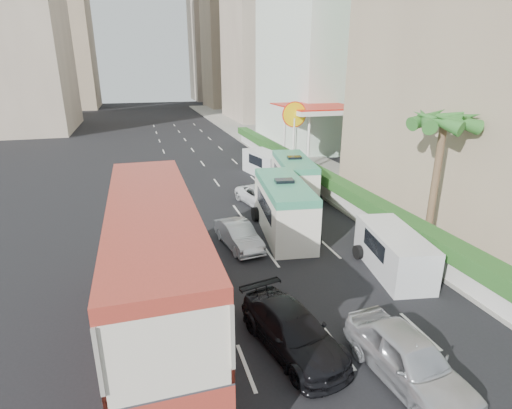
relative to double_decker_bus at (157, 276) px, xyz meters
name	(u,v)px	position (x,y,z in m)	size (l,w,h in m)	color
ground_plane	(323,313)	(6.00, 0.00, -2.53)	(200.00, 200.00, 0.00)	black
double_decker_bus	(157,276)	(0.00, 0.00, 0.00)	(2.50, 11.00, 5.06)	#AB3628
car_silver_lane_a	(239,246)	(4.35, 6.68, -2.53)	(1.37, 3.92, 1.29)	silver
car_silver_lane_b	(405,380)	(6.85, -3.86, -2.53)	(1.84, 4.57, 1.56)	silver
car_black	(292,348)	(4.11, -1.53, -2.53)	(1.93, 4.74, 1.38)	black
van_asset	(261,205)	(7.43, 12.68, -2.53)	(2.07, 4.50, 1.25)	silver
minibus_near	(284,208)	(7.22, 7.79, -1.05)	(2.22, 6.67, 2.96)	silver
minibus_far	(294,178)	(10.15, 13.66, -1.11)	(2.13, 6.39, 2.83)	silver
panel_van_near	(393,252)	(10.46, 2.16, -1.57)	(1.91, 4.78, 1.91)	silver
panel_van_far	(266,164)	(10.12, 20.09, -1.54)	(1.99, 4.97, 1.99)	silver
sidewalk	(297,159)	(15.00, 25.00, -2.44)	(6.00, 120.00, 0.18)	#99968C
kerb_wall	(318,185)	(12.20, 14.00, -1.85)	(0.30, 44.00, 1.00)	silver
hedge	(318,173)	(12.20, 14.00, -1.00)	(1.10, 44.00, 0.70)	#2D6626
palm_tree	(435,184)	(13.80, 4.00, 0.85)	(0.36, 0.36, 6.40)	brown
shell_station	(315,135)	(16.00, 23.00, 0.22)	(6.50, 8.00, 5.50)	silver
tower_far_a	(236,3)	(23.00, 82.00, 19.47)	(14.00, 14.00, 44.00)	tan
tower_far_b	(217,23)	(23.00, 104.00, 17.47)	(14.00, 14.00, 40.00)	#B4A18E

